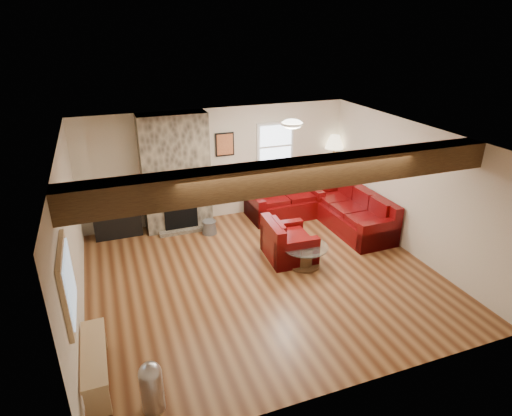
{
  "coord_description": "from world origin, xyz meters",
  "views": [
    {
      "loc": [
        -2.39,
        -6.07,
        4.16
      ],
      "look_at": [
        0.02,
        0.4,
        1.15
      ],
      "focal_mm": 30.0,
      "sensor_mm": 36.0,
      "label": 1
    }
  ],
  "objects": [
    {
      "name": "pedal_bin",
      "position": [
        -2.23,
        -2.22,
        0.33
      ],
      "size": [
        0.32,
        0.32,
        0.66
      ],
      "primitive_type": null,
      "rotation": [
        0.0,
        0.0,
        -0.23
      ],
      "color": "#ACADB1",
      "rests_on": "floor"
    },
    {
      "name": "coffee_table",
      "position": [
        0.84,
        0.04,
        0.21
      ],
      "size": [
        0.85,
        0.85,
        0.44
      ],
      "color": "#432B15",
      "rests_on": "floor"
    },
    {
      "name": "hatch_window",
      "position": [
        -2.96,
        -1.5,
        1.45
      ],
      "size": [
        0.08,
        1.0,
        0.9
      ],
      "primitive_type": null,
      "color": "tan",
      "rests_on": "room"
    },
    {
      "name": "loveseat",
      "position": [
        1.38,
        2.23,
        0.43
      ],
      "size": [
        1.65,
        0.97,
        0.87
      ],
      "primitive_type": null,
      "rotation": [
        0.0,
        0.0,
        0.02
      ],
      "color": "#4C0507",
      "rests_on": "floor"
    },
    {
      "name": "oak_beam",
      "position": [
        0.0,
        -1.25,
        2.31
      ],
      "size": [
        6.0,
        0.36,
        0.38
      ],
      "primitive_type": "cube",
      "color": "black",
      "rests_on": "room"
    },
    {
      "name": "sofa_three",
      "position": [
        2.48,
        1.11,
        0.42
      ],
      "size": [
        0.94,
        2.2,
        0.85
      ],
      "primitive_type": null,
      "rotation": [
        0.0,
        0.0,
        -1.56
      ],
      "color": "#4C0507",
      "rests_on": "floor"
    },
    {
      "name": "tv_cabinet",
      "position": [
        -2.29,
        2.53,
        0.24
      ],
      "size": [
        0.95,
        0.38,
        0.48
      ],
      "primitive_type": "cube",
      "color": "black",
      "rests_on": "floor"
    },
    {
      "name": "armchair_red",
      "position": [
        0.7,
        0.44,
        0.39
      ],
      "size": [
        0.89,
        1.0,
        0.78
      ],
      "primitive_type": null,
      "rotation": [
        0.0,
        0.0,
        1.52
      ],
      "color": "#4C0507",
      "rests_on": "floor"
    },
    {
      "name": "floor_lamp",
      "position": [
        2.8,
        2.55,
        1.46
      ],
      "size": [
        0.44,
        0.44,
        1.71
      ],
      "color": "#AA8F46",
      "rests_on": "floor"
    },
    {
      "name": "room",
      "position": [
        0.0,
        0.0,
        1.25
      ],
      "size": [
        8.0,
        8.0,
        8.0
      ],
      "color": "#552C16",
      "rests_on": "ground"
    },
    {
      "name": "television",
      "position": [
        -2.29,
        2.53,
        0.7
      ],
      "size": [
        0.79,
        0.1,
        0.45
      ],
      "primitive_type": "imported",
      "color": "black",
      "rests_on": "tv_cabinet"
    },
    {
      "name": "ceiling_dome",
      "position": [
        0.9,
        0.9,
        2.44
      ],
      "size": [
        0.4,
        0.4,
        0.18
      ],
      "primitive_type": null,
      "color": "white",
      "rests_on": "room"
    },
    {
      "name": "coal_bucket",
      "position": [
        -0.47,
        1.95,
        0.15
      ],
      "size": [
        0.31,
        0.31,
        0.3
      ],
      "primitive_type": null,
      "color": "slate",
      "rests_on": "floor"
    },
    {
      "name": "pine_bench",
      "position": [
        -2.83,
        -1.54,
        0.24
      ],
      "size": [
        0.29,
        1.26,
        0.47
      ],
      "primitive_type": null,
      "color": "tan",
      "rests_on": "floor"
    },
    {
      "name": "chimney_breast",
      "position": [
        -1.0,
        2.49,
        1.22
      ],
      "size": [
        1.4,
        0.67,
        2.5
      ],
      "color": "#3D362F",
      "rests_on": "floor"
    },
    {
      "name": "back_window",
      "position": [
        1.35,
        2.71,
        1.55
      ],
      "size": [
        0.9,
        0.08,
        1.1
      ],
      "primitive_type": null,
      "color": "white",
      "rests_on": "room"
    },
    {
      "name": "artwork_right",
      "position": [
        2.96,
        0.3,
        1.75
      ],
      "size": [
        0.06,
        0.55,
        0.42
      ],
      "primitive_type": null,
      "color": "black",
      "rests_on": "room"
    },
    {
      "name": "artwork_back",
      "position": [
        0.15,
        2.71,
        1.7
      ],
      "size": [
        0.42,
        0.06,
        0.52
      ],
      "primitive_type": null,
      "color": "black",
      "rests_on": "room"
    }
  ]
}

